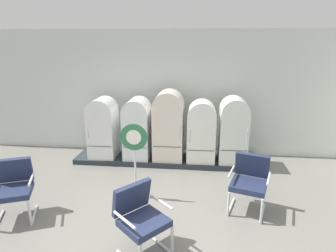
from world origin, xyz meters
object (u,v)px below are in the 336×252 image
refrigerator_0 (103,126)px  refrigerator_2 (169,123)px  refrigerator_1 (137,126)px  refrigerator_3 (201,130)px  refrigerator_4 (233,128)px  armchair_left (13,185)px  armchair_right (250,179)px  armchair_center (140,215)px  sign_stand (135,162)px

refrigerator_0 → refrigerator_2: (1.53, 0.03, 0.10)m
refrigerator_1 → refrigerator_3: refrigerator_1 is taller
refrigerator_4 → armchair_left: refrigerator_4 is taller
armchair_left → refrigerator_3: bearing=38.3°
refrigerator_1 → armchair_right: refrigerator_1 is taller
refrigerator_3 → refrigerator_4: bearing=3.1°
armchair_right → armchair_center: bearing=-143.6°
refrigerator_3 → refrigerator_4: (0.70, 0.04, 0.05)m
refrigerator_2 → armchair_center: (-0.07, -2.97, -0.40)m
refrigerator_3 → sign_stand: bearing=-126.5°
refrigerator_4 → sign_stand: bearing=-139.1°
refrigerator_4 → armchair_right: (0.09, -1.78, -0.34)m
refrigerator_0 → refrigerator_4: (2.97, 0.01, 0.04)m
refrigerator_1 → armchair_right: (2.25, -1.79, -0.30)m
refrigerator_1 → armchair_right: 2.90m
refrigerator_1 → refrigerator_2: (0.72, -0.00, 0.10)m
armchair_right → refrigerator_1: bearing=141.5°
refrigerator_2 → refrigerator_0: bearing=-179.0°
refrigerator_1 → refrigerator_3: 1.47m
armchair_right → armchair_center: 1.99m
refrigerator_2 → armchair_left: (-2.22, -2.39, -0.40)m
refrigerator_0 → refrigerator_2: bearing=1.0°
refrigerator_3 → armchair_right: 1.93m
refrigerator_4 → refrigerator_3: bearing=-176.9°
refrigerator_3 → armchair_right: size_ratio=1.45×
refrigerator_2 → sign_stand: refrigerator_2 is taller
refrigerator_4 → armchair_right: bearing=-87.2°
refrigerator_0 → armchair_center: size_ratio=1.46×
refrigerator_0 → sign_stand: bearing=-55.5°
refrigerator_4 → sign_stand: 2.48m
refrigerator_1 → armchair_left: refrigerator_1 is taller
refrigerator_1 → refrigerator_0: bearing=-178.0°
refrigerator_2 → armchair_left: size_ratio=1.66×
refrigerator_2 → armchair_right: refrigerator_2 is taller
refrigerator_1 → refrigerator_4: 2.17m
refrigerator_1 → armchair_left: (-1.50, -2.39, -0.30)m
armchair_left → armchair_right: (3.76, 0.60, 0.00)m
refrigerator_0 → armchair_left: refrigerator_0 is taller
refrigerator_4 → armchair_center: refrigerator_4 is taller
refrigerator_3 → refrigerator_4: refrigerator_4 is taller
refrigerator_4 → sign_stand: refrigerator_4 is taller
armchair_left → sign_stand: size_ratio=0.68×
refrigerator_4 → armchair_center: (-1.51, -2.96, -0.34)m
sign_stand → refrigerator_3: bearing=53.5°
armchair_left → refrigerator_2: bearing=47.1°
armchair_center → armchair_left: bearing=165.0°
refrigerator_1 → refrigerator_3: size_ratio=1.01×
armchair_center → refrigerator_3: bearing=74.5°
refrigerator_1 → refrigerator_4: size_ratio=0.95×
refrigerator_3 → armchair_right: refrigerator_3 is taller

